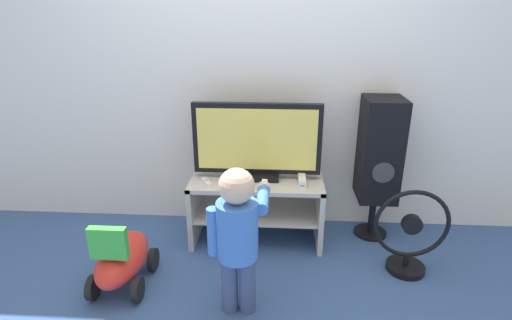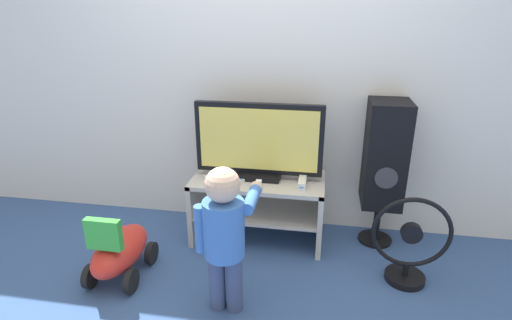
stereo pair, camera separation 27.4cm
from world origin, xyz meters
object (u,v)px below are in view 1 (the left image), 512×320
Objects in this scene: floor_fan at (410,236)px; ride_on_toy at (122,259)px; child at (238,230)px; speaker_tower at (379,152)px; television at (257,142)px; game_console at (302,180)px; remote_secondary at (240,182)px; remote_primary at (207,182)px.

floor_fan is 1.07× the size of ride_on_toy.
child is at bearing -158.14° from floor_fan.
speaker_tower is at bearing 107.12° from floor_fan.
television reaches higher than game_console.
ride_on_toy is (-0.75, 0.17, -0.33)m from child.
game_console is at bearing -162.17° from speaker_tower.
speaker_tower is (0.99, 0.19, 0.18)m from remote_secondary.
child is at bearing -85.32° from remote_secondary.
television is 6.91× the size of remote_primary.
child reaches higher than floor_fan.
remote_secondary is at bearing 4.79° from remote_primary.
remote_primary is 1.26m from speaker_tower.
television is at bearing 159.91° from floor_fan.
floor_fan is at bearing -13.12° from remote_secondary.
remote_primary is 0.15× the size of child.
game_console is 1.32× the size of remote_primary.
game_console is (0.32, -0.10, -0.24)m from television.
floor_fan is at bearing -72.88° from speaker_tower.
television is at bearing 38.29° from ride_on_toy.
ride_on_toy is at bearing -156.96° from speaker_tower.
child is (-0.38, -0.71, 0.01)m from game_console.
floor_fan is (0.70, -0.28, -0.25)m from game_console.
television is 1.19m from floor_fan.
floor_fan reaches higher than ride_on_toy.
speaker_tower is at bearing 5.32° from television.
speaker_tower is 1.89m from ride_on_toy.
remote_secondary is 1.02m from speaker_tower.
game_console is 1.29m from ride_on_toy.
child is 1.29m from speaker_tower.
television is 1.64× the size of ride_on_toy.
speaker_tower reaches higher than floor_fan.
remote_primary is (-0.35, -0.13, -0.26)m from television.
ride_on_toy is at bearing -141.71° from television.
ride_on_toy is at bearing 167.22° from child.
floor_fan is at bearing 21.86° from child.
remote_primary is 0.24m from remote_secondary.
speaker_tower is (0.56, 0.18, 0.16)m from game_console.
speaker_tower reaches higher than game_console.
game_console reaches higher than remote_primary.
ride_on_toy is (-1.12, -0.54, -0.33)m from game_console.
child reaches higher than ride_on_toy.
remote_secondary is at bearing 37.12° from ride_on_toy.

